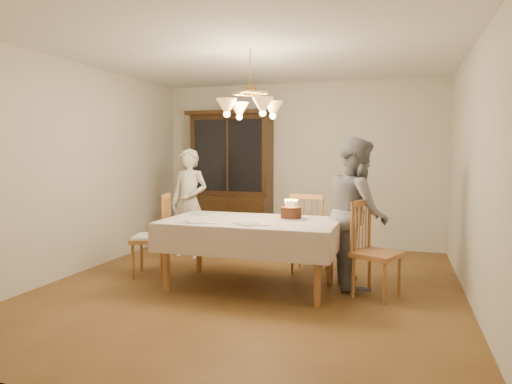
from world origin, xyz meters
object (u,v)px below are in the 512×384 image
(dining_table, at_px, (251,227))
(elderly_woman, at_px, (189,203))
(chair_far_side, at_px, (310,237))
(china_hutch, at_px, (232,180))
(birthday_cake, at_px, (291,213))

(dining_table, height_order, elderly_woman, elderly_woman)
(dining_table, height_order, chair_far_side, chair_far_side)
(dining_table, bearing_deg, elderly_woman, 138.35)
(chair_far_side, bearing_deg, china_hutch, 137.75)
(china_hutch, height_order, birthday_cake, china_hutch)
(china_hutch, distance_m, birthday_cake, 2.56)
(dining_table, distance_m, chair_far_side, 1.00)
(elderly_woman, relative_size, birthday_cake, 5.18)
(chair_far_side, distance_m, birthday_cake, 0.76)
(birthday_cake, bearing_deg, china_hutch, 125.53)
(china_hutch, bearing_deg, birthday_cake, -54.47)
(elderly_woman, height_order, birthday_cake, elderly_woman)
(birthday_cake, bearing_deg, dining_table, -156.87)
(chair_far_side, height_order, birthday_cake, chair_far_side)
(china_hutch, bearing_deg, elderly_woman, -101.95)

